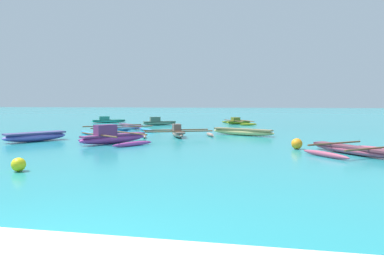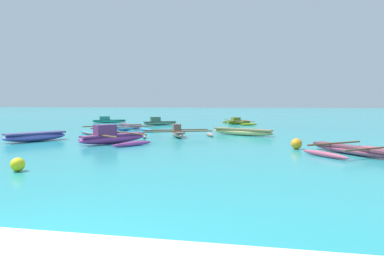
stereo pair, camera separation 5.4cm
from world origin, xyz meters
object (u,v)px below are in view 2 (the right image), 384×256
(moored_boat_2, at_px, (35,136))
(moored_boat_8, at_px, (112,137))
(moored_boat_3, at_px, (159,122))
(mooring_buoy_2, at_px, (296,144))
(moored_boat_9, at_px, (108,120))
(moored_boat_7, at_px, (238,122))
(moored_boat_0, at_px, (118,129))
(mooring_buoy_1, at_px, (18,164))
(moored_boat_6, at_px, (242,132))
(moored_boat_5, at_px, (352,150))
(moored_boat_1, at_px, (177,133))
(moored_boat_4, at_px, (130,126))

(moored_boat_2, relative_size, moored_boat_8, 0.77)
(moored_boat_3, relative_size, mooring_buoy_2, 6.31)
(moored_boat_9, bearing_deg, moored_boat_3, -54.24)
(moored_boat_7, height_order, moored_boat_9, moored_boat_9)
(moored_boat_0, height_order, mooring_buoy_1, moored_boat_0)
(moored_boat_7, bearing_deg, mooring_buoy_2, -106.85)
(moored_boat_6, distance_m, moored_boat_7, 10.55)
(moored_boat_2, height_order, moored_boat_3, moored_boat_3)
(moored_boat_9, height_order, mooring_buoy_1, moored_boat_9)
(moored_boat_2, bearing_deg, moored_boat_0, 12.28)
(moored_boat_3, xyz_separation_m, moored_boat_5, (11.70, -14.56, -0.08))
(moored_boat_3, bearing_deg, moored_boat_7, -8.08)
(moored_boat_0, height_order, moored_boat_7, moored_boat_7)
(moored_boat_6, height_order, moored_boat_9, moored_boat_9)
(mooring_buoy_2, bearing_deg, moored_boat_9, 134.17)
(moored_boat_5, bearing_deg, moored_boat_3, -177.49)
(moored_boat_0, distance_m, moored_boat_6, 7.94)
(moored_boat_6, xyz_separation_m, mooring_buoy_2, (2.44, -5.61, 0.00))
(moored_boat_6, height_order, moored_boat_7, moored_boat_7)
(moored_boat_2, height_order, moored_boat_7, moored_boat_7)
(moored_boat_2, distance_m, moored_boat_3, 13.11)
(moored_boat_9, xyz_separation_m, mooring_buoy_2, (15.58, -16.04, 0.01))
(mooring_buoy_2, bearing_deg, moored_boat_8, 176.43)
(moored_boat_1, height_order, moored_boat_2, moored_boat_1)
(moored_boat_0, relative_size, moored_boat_4, 1.63)
(moored_boat_2, relative_size, moored_boat_7, 0.69)
(moored_boat_5, xyz_separation_m, moored_boat_8, (-10.31, 1.65, 0.13))
(moored_boat_1, bearing_deg, moored_boat_4, -160.94)
(moored_boat_5, distance_m, moored_boat_9, 24.50)
(moored_boat_4, xyz_separation_m, moored_boat_8, (2.48, -9.02, 0.12))
(moored_boat_1, height_order, moored_boat_4, moored_boat_1)
(moored_boat_4, height_order, moored_boat_8, moored_boat_8)
(moored_boat_1, distance_m, mooring_buoy_1, 10.50)
(moored_boat_2, distance_m, moored_boat_8, 4.15)
(mooring_buoy_1, bearing_deg, moored_boat_8, 90.79)
(moored_boat_0, height_order, moored_boat_3, moored_boat_3)
(moored_boat_4, bearing_deg, moored_boat_7, 84.74)
(moored_boat_1, bearing_deg, mooring_buoy_2, 33.89)
(moored_boat_6, distance_m, mooring_buoy_2, 6.12)
(moored_boat_0, relative_size, moored_boat_5, 1.26)
(moored_boat_1, xyz_separation_m, moored_boat_2, (-6.53, -3.41, 0.02))
(moored_boat_4, xyz_separation_m, mooring_buoy_2, (10.89, -9.55, 0.05))
(moored_boat_8, xyz_separation_m, mooring_buoy_1, (0.09, -6.75, -0.10))
(moored_boat_1, xyz_separation_m, moored_boat_7, (2.84, 12.10, -0.03))
(moored_boat_4, xyz_separation_m, mooring_buoy_1, (2.57, -15.77, 0.02))
(moored_boat_1, bearing_deg, moored_boat_9, -163.84)
(moored_boat_0, distance_m, moored_boat_8, 5.75)
(moored_boat_5, bearing_deg, mooring_buoy_2, -156.98)
(moored_boat_6, relative_size, mooring_buoy_2, 8.45)
(moored_boat_5, bearing_deg, moored_boat_0, -156.17)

